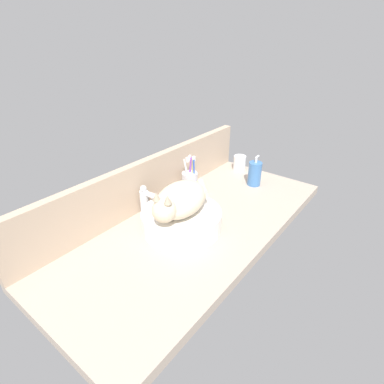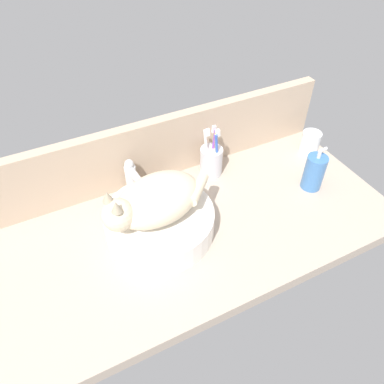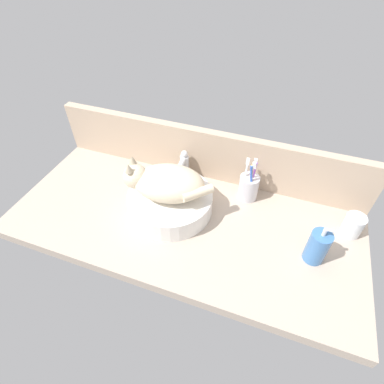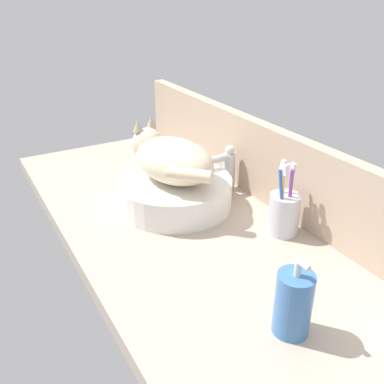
% 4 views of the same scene
% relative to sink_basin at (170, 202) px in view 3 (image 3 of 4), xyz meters
% --- Properties ---
extents(ground_plane, '(1.28, 0.57, 0.04)m').
position_rel_sink_basin_xyz_m(ground_plane, '(0.06, -0.03, -0.06)').
color(ground_plane, '#B2A08E').
extents(backsplash_panel, '(1.28, 0.04, 0.22)m').
position_rel_sink_basin_xyz_m(backsplash_panel, '(0.06, 0.24, 0.07)').
color(backsplash_panel, tan).
rests_on(backsplash_panel, ground_plane).
extents(sink_basin, '(0.31, 0.31, 0.08)m').
position_rel_sink_basin_xyz_m(sink_basin, '(0.00, 0.00, 0.00)').
color(sink_basin, white).
rests_on(sink_basin, ground_plane).
extents(cat, '(0.32, 0.21, 0.14)m').
position_rel_sink_basin_xyz_m(cat, '(-0.01, -0.00, 0.10)').
color(cat, beige).
rests_on(cat, sink_basin).
extents(faucet, '(0.04, 0.12, 0.14)m').
position_rel_sink_basin_xyz_m(faucet, '(-0.01, 0.18, 0.03)').
color(faucet, silver).
rests_on(faucet, ground_plane).
extents(soap_dispenser, '(0.07, 0.07, 0.15)m').
position_rel_sink_basin_xyz_m(soap_dispenser, '(0.52, -0.04, 0.02)').
color(soap_dispenser, '#3F72B2').
rests_on(soap_dispenser, ground_plane).
extents(toothbrush_cup, '(0.08, 0.08, 0.19)m').
position_rel_sink_basin_xyz_m(toothbrush_cup, '(0.26, 0.16, 0.02)').
color(toothbrush_cup, silver).
rests_on(toothbrush_cup, ground_plane).
extents(water_glass, '(0.07, 0.07, 0.08)m').
position_rel_sink_basin_xyz_m(water_glass, '(0.63, 0.11, -0.00)').
color(water_glass, white).
rests_on(water_glass, ground_plane).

